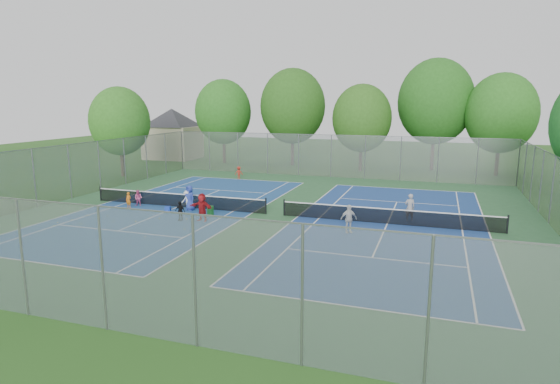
{
  "coord_description": "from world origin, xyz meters",
  "views": [
    {
      "loc": [
        9.58,
        -27.19,
        7.09
      ],
      "look_at": [
        0.0,
        1.0,
        1.3
      ],
      "focal_mm": 30.0,
      "sensor_mm": 36.0,
      "label": 1
    }
  ],
  "objects_px": {
    "net_right": "(388,217)",
    "instructor": "(410,207)",
    "ball_crate": "(168,209)",
    "ball_hopper": "(210,211)",
    "net_left": "(178,201)"
  },
  "relations": [
    {
      "from": "net_right",
      "to": "instructor",
      "type": "bearing_deg",
      "value": 44.72
    },
    {
      "from": "ball_crate",
      "to": "instructor",
      "type": "distance_m",
      "value": 15.42
    },
    {
      "from": "ball_hopper",
      "to": "net_left",
      "type": "bearing_deg",
      "value": 155.55
    },
    {
      "from": "net_right",
      "to": "instructor",
      "type": "relative_size",
      "value": 7.67
    },
    {
      "from": "net_right",
      "to": "ball_hopper",
      "type": "xyz_separation_m",
      "value": [
        -10.81,
        -1.45,
        -0.15
      ]
    },
    {
      "from": "instructor",
      "to": "ball_hopper",
      "type": "bearing_deg",
      "value": -4.96
    },
    {
      "from": "net_left",
      "to": "instructor",
      "type": "distance_m",
      "value": 15.21
    },
    {
      "from": "net_left",
      "to": "ball_crate",
      "type": "bearing_deg",
      "value": -92.98
    },
    {
      "from": "ball_crate",
      "to": "net_left",
      "type": "bearing_deg",
      "value": 87.02
    },
    {
      "from": "net_right",
      "to": "ball_hopper",
      "type": "relative_size",
      "value": 21.2
    },
    {
      "from": "net_left",
      "to": "instructor",
      "type": "xyz_separation_m",
      "value": [
        15.16,
        1.15,
        0.38
      ]
    },
    {
      "from": "ball_crate",
      "to": "net_right",
      "type": "bearing_deg",
      "value": 4.84
    },
    {
      "from": "ball_crate",
      "to": "instructor",
      "type": "bearing_deg",
      "value": 8.75
    },
    {
      "from": "net_right",
      "to": "instructor",
      "type": "xyz_separation_m",
      "value": [
        1.16,
        1.15,
        0.38
      ]
    },
    {
      "from": "ball_crate",
      "to": "instructor",
      "type": "xyz_separation_m",
      "value": [
        15.23,
        2.34,
        0.69
      ]
    }
  ]
}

